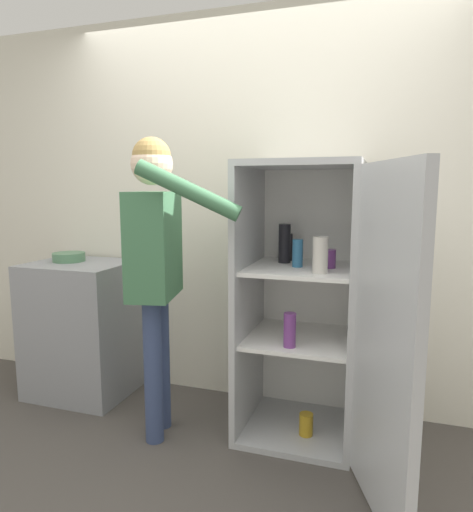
{
  "coord_description": "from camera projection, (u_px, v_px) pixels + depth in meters",
  "views": [
    {
      "loc": [
        0.81,
        -1.92,
        1.43
      ],
      "look_at": [
        -0.02,
        0.61,
        1.03
      ],
      "focal_mm": 32.0,
      "sensor_mm": 36.0,
      "label": 1
    }
  ],
  "objects": [
    {
      "name": "refrigerator",
      "position": [
        316.0,
        306.0,
        2.5
      ],
      "size": [
        0.93,
        1.25,
        1.57
      ],
      "color": "#B7BABC",
      "rests_on": "ground_plane"
    },
    {
      "name": "wall_back",
      "position": [
        258.0,
        212.0,
        3.0
      ],
      "size": [
        7.0,
        0.06,
        2.55
      ],
      "color": "silver",
      "rests_on": "ground_plane"
    },
    {
      "name": "counter",
      "position": [
        82.0,
        328.0,
        3.17
      ],
      "size": [
        0.66,
        0.56,
        0.93
      ],
      "color": "gray",
      "rests_on": "ground_plane"
    },
    {
      "name": "person",
      "position": [
        156.0,
        248.0,
        2.53
      ],
      "size": [
        0.71,
        0.53,
        1.7
      ],
      "color": "#384770",
      "rests_on": "ground_plane"
    },
    {
      "name": "ground_plane",
      "position": [
        203.0,
        478.0,
        2.27
      ],
      "size": [
        12.0,
        12.0,
        0.0
      ],
      "primitive_type": "plane",
      "color": "#4C4742"
    },
    {
      "name": "bowl",
      "position": [
        69.0,
        257.0,
        3.16
      ],
      "size": [
        0.22,
        0.22,
        0.06
      ],
      "color": "#517F5B",
      "rests_on": "counter"
    }
  ]
}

